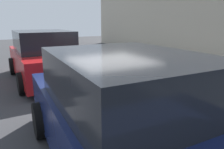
{
  "coord_description": "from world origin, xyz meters",
  "views": [
    {
      "loc": [
        -5.83,
        3.21,
        2.03
      ],
      "look_at": [
        -0.65,
        0.34,
        0.5
      ],
      "focal_mm": 33.61,
      "sensor_mm": 36.0,
      "label": 1
    }
  ],
  "objects": [
    {
      "name": "parked_car_navy_0",
      "position": [
        -3.64,
        1.77,
        0.76
      ],
      "size": [
        4.42,
        2.26,
        1.63
      ],
      "color": "#141E4C",
      "rests_on": "ground_plane"
    },
    {
      "name": "suitcase_silver_1",
      "position": [
        -2.47,
        -0.51,
        0.4
      ],
      "size": [
        0.39,
        0.26,
        0.82
      ],
      "color": "#9EA0A8",
      "rests_on": "sidewalk_curb"
    },
    {
      "name": "suitcase_olive_6",
      "position": [
        0.05,
        -0.54,
        0.43
      ],
      "size": [
        0.36,
        0.26,
        0.63
      ],
      "color": "#59601E",
      "rests_on": "sidewalk_curb"
    },
    {
      "name": "ground_plane",
      "position": [
        0.0,
        0.0,
        0.0
      ],
      "size": [
        40.0,
        40.0,
        0.0
      ],
      "primitive_type": "plane",
      "color": "#333335"
    },
    {
      "name": "suitcase_red_3",
      "position": [
        -1.48,
        -0.49,
        0.5
      ],
      "size": [
        0.44,
        0.25,
        0.96
      ],
      "color": "red",
      "rests_on": "sidewalk_curb"
    },
    {
      "name": "fire_hydrant",
      "position": [
        0.76,
        -0.54,
        0.59
      ],
      "size": [
        0.39,
        0.21,
        0.85
      ],
      "color": "red",
      "rests_on": "sidewalk_curb"
    },
    {
      "name": "bollard_post",
      "position": [
        1.36,
        -0.39,
        0.59
      ],
      "size": [
        0.13,
        0.13,
        0.91
      ],
      "primitive_type": "cylinder",
      "color": "#333338",
      "rests_on": "sidewalk_curb"
    },
    {
      "name": "suitcase_maroon_2",
      "position": [
        -1.99,
        -0.46,
        0.49
      ],
      "size": [
        0.45,
        0.22,
        1.01
      ],
      "color": "maroon",
      "rests_on": "sidewalk_curb"
    },
    {
      "name": "parked_car_red_1",
      "position": [
        1.62,
        1.77,
        0.79
      ],
      "size": [
        4.27,
        2.15,
        1.69
      ],
      "color": "#AD1619",
      "rests_on": "ground_plane"
    },
    {
      "name": "sidewalk_curb",
      "position": [
        0.0,
        -2.5,
        0.07
      ],
      "size": [
        18.0,
        5.0,
        0.14
      ],
      "primitive_type": "cube",
      "color": "#9E9B93",
      "rests_on": "ground_plane"
    },
    {
      "name": "suitcase_black_5",
      "position": [
        -0.43,
        -0.51,
        0.51
      ],
      "size": [
        0.48,
        0.22,
        0.79
      ],
      "color": "black",
      "rests_on": "sidewalk_curb"
    },
    {
      "name": "suitcase_navy_0",
      "position": [
        -2.96,
        -0.54,
        0.43
      ],
      "size": [
        0.45,
        0.21,
        0.83
      ],
      "color": "navy",
      "rests_on": "sidewalk_curb"
    },
    {
      "name": "suitcase_teal_4",
      "position": [
        -0.96,
        -0.48,
        0.45
      ],
      "size": [
        0.45,
        0.26,
        0.83
      ],
      "color": "#0F606B",
      "rests_on": "sidewalk_curb"
    }
  ]
}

